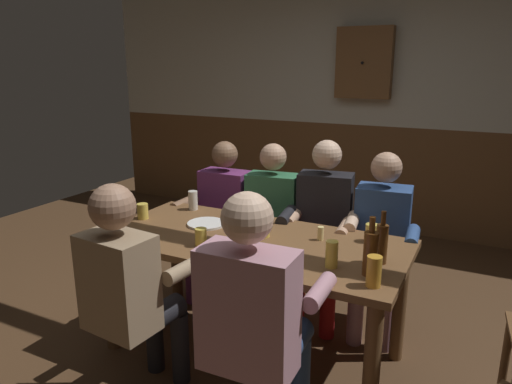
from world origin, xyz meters
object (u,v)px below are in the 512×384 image
bottle_1 (370,252)px  pint_glass_1 (143,211)px  pint_glass_3 (263,227)px  pint_glass_7 (374,271)px  person_3 (380,236)px  person_5 (255,313)px  pint_glass_6 (372,233)px  pint_glass_2 (193,200)px  person_0 (221,212)px  pint_glass_5 (243,234)px  dining_table (252,256)px  pint_glass_4 (332,254)px  person_2 (322,224)px  person_4 (129,284)px  pint_glass_0 (201,237)px  wall_dart_cabinet (364,63)px  plate_0 (206,224)px  person_1 (269,219)px  table_candle (321,233)px  bottle_0 (382,243)px

bottle_1 → pint_glass_1: (-1.54, 0.18, -0.07)m
pint_glass_3 → pint_glass_7: bearing=-25.8°
person_3 → person_5: person_5 is taller
pint_glass_3 → pint_glass_6: bearing=19.3°
pint_glass_2 → pint_glass_3: (0.67, -0.26, -0.01)m
person_0 → pint_glass_5: (0.59, -0.73, 0.16)m
dining_table → pint_glass_4: size_ratio=13.00×
pint_glass_1 → pint_glass_2: pint_glass_2 is taller
person_3 → pint_glass_7: 0.97m
dining_table → pint_glass_3: (0.04, 0.06, 0.16)m
person_2 → person_4: (-0.56, -1.30, -0.01)m
pint_glass_4 → dining_table: bearing=162.1°
pint_glass_5 → person_3: bearing=49.9°
pint_glass_5 → pint_glass_3: bearing=69.5°
dining_table → person_0: 0.88m
bottle_1 → pint_glass_0: (-0.93, -0.05, -0.07)m
pint_glass_1 → pint_glass_7: (1.59, -0.30, 0.02)m
pint_glass_0 → wall_dart_cabinet: wall_dart_cabinet is taller
person_3 → pint_glass_4: 0.84m
person_4 → plate_0: 0.75m
person_1 → bottle_1: person_1 is taller
person_5 → pint_glass_4: size_ratio=9.15×
wall_dart_cabinet → pint_glass_1: bearing=-106.2°
person_0 → pint_glass_6: 1.30m
table_candle → pint_glass_5: (-0.38, -0.25, 0.02)m
pint_glass_3 → pint_glass_4: size_ratio=0.82×
person_1 → pint_glass_1: size_ratio=11.74×
pint_glass_3 → person_1: bearing=111.8°
dining_table → pint_glass_5: 0.19m
person_0 → plate_0: person_0 is taller
bottle_1 → wall_dart_cabinet: size_ratio=0.42×
pint_glass_0 → pint_glass_2: (-0.43, 0.55, 0.02)m
person_2 → person_5: person_5 is taller
pint_glass_5 → pint_glass_7: size_ratio=0.77×
pint_glass_5 → pint_glass_1: bearing=173.6°
dining_table → bottle_0: 0.78m
bottle_0 → pint_glass_5: 0.77m
person_5 → plate_0: (-0.72, 0.73, 0.07)m
bottle_0 → wall_dart_cabinet: size_ratio=0.40×
dining_table → pint_glass_3: 0.18m
bottle_0 → pint_glass_4: size_ratio=2.02×
pint_glass_4 → person_3: bearing=85.3°
pint_glass_1 → pint_glass_5: (0.80, -0.09, 0.01)m
pint_glass_6 → pint_glass_7: (0.15, -0.56, 0.02)m
plate_0 → person_5: bearing=-45.5°
pint_glass_1 → pint_glass_5: bearing=-6.4°
person_4 → pint_glass_4: (0.89, 0.48, 0.15)m
person_0 → person_5: person_5 is taller
dining_table → person_1: person_1 is taller
person_3 → person_4: size_ratio=0.99×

